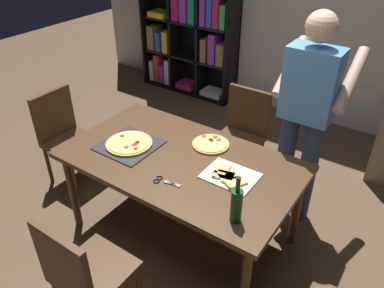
{
  "coord_description": "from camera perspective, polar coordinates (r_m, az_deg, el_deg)",
  "views": [
    {
      "loc": [
        1.36,
        -1.82,
        2.35
      ],
      "look_at": [
        0.0,
        0.15,
        0.8
      ],
      "focal_mm": 35.47,
      "sensor_mm": 36.0,
      "label": 1
    }
  ],
  "objects": [
    {
      "name": "kitchen_scissors",
      "position": [
        2.57,
        -4.38,
        -5.55
      ],
      "size": [
        0.2,
        0.09,
        0.01
      ],
      "color": "silver",
      "rests_on": "dining_table"
    },
    {
      "name": "bookshelf",
      "position": [
        5.32,
        -0.58,
        17.56
      ],
      "size": [
        1.4,
        0.35,
        1.95
      ],
      "color": "black",
      "rests_on": "ground_plane"
    },
    {
      "name": "chair_near_camera",
      "position": [
        2.43,
        -16.18,
        -17.93
      ],
      "size": [
        0.42,
        0.42,
        0.9
      ],
      "color": "#472D19",
      "rests_on": "ground_plane"
    },
    {
      "name": "chair_left_end",
      "position": [
        3.75,
        -18.67,
        1.67
      ],
      "size": [
        0.42,
        0.42,
        0.9
      ],
      "color": "#472D19",
      "rests_on": "ground_plane"
    },
    {
      "name": "back_wall",
      "position": [
        4.72,
        18.29,
        19.8
      ],
      "size": [
        6.4,
        0.1,
        2.8
      ],
      "primitive_type": "cube",
      "color": "silver",
      "rests_on": "ground_plane"
    },
    {
      "name": "ground_plane",
      "position": [
        3.27,
        -1.54,
        -13.08
      ],
      "size": [
        12.0,
        12.0,
        0.0
      ],
      "primitive_type": "plane",
      "color": "brown"
    },
    {
      "name": "person_serving_pizza",
      "position": [
        3.0,
        16.85,
        4.71
      ],
      "size": [
        0.55,
        0.54,
        1.75
      ],
      "color": "#38476B",
      "rests_on": "ground_plane"
    },
    {
      "name": "chair_far_side",
      "position": [
        3.61,
        7.54,
        2.07
      ],
      "size": [
        0.42,
        0.42,
        0.9
      ],
      "color": "#472D19",
      "rests_on": "ground_plane"
    },
    {
      "name": "second_pizza_plain",
      "position": [
        2.92,
        2.84,
        -0.02
      ],
      "size": [
        0.29,
        0.29,
        0.03
      ],
      "color": "tan",
      "rests_on": "dining_table"
    },
    {
      "name": "pepperoni_pizza_on_tray",
      "position": [
        2.95,
        -9.42,
        0.01
      ],
      "size": [
        0.42,
        0.42,
        0.04
      ],
      "color": "#2D2D33",
      "rests_on": "dining_table"
    },
    {
      "name": "dining_table",
      "position": [
        2.82,
        -1.74,
        -3.39
      ],
      "size": [
        1.74,
        1.0,
        0.75
      ],
      "color": "#4C331E",
      "rests_on": "ground_plane"
    },
    {
      "name": "wine_bottle",
      "position": [
        2.22,
        6.69,
        -9.06
      ],
      "size": [
        0.07,
        0.07,
        0.32
      ],
      "color": "#194723",
      "rests_on": "dining_table"
    },
    {
      "name": "pizza_slices_on_towel",
      "position": [
        2.6,
        5.53,
        -4.79
      ],
      "size": [
        0.36,
        0.28,
        0.03
      ],
      "color": "white",
      "rests_on": "dining_table"
    }
  ]
}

